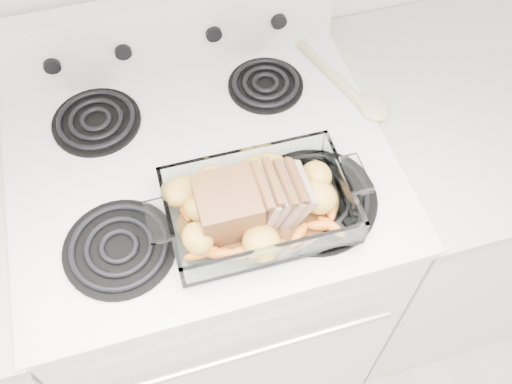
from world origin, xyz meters
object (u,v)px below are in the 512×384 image
object	(u,v)px
counter_right	(434,205)
electric_range	(214,260)
pork_roast	(243,203)
baking_dish	(259,209)

from	to	relation	value
counter_right	electric_range	bearing A→B (deg)	179.90
counter_right	pork_roast	size ratio (longest dim) A/B	4.42
pork_roast	baking_dish	bearing A→B (deg)	-14.93
baking_dish	pork_roast	world-z (taller)	pork_roast
electric_range	pork_roast	distance (m)	0.54
counter_right	baking_dish	distance (m)	0.79
electric_range	counter_right	size ratio (longest dim) A/B	1.20
baking_dish	counter_right	bearing A→B (deg)	16.52
counter_right	pork_roast	world-z (taller)	pork_roast
baking_dish	pork_roast	xyz separation A→B (m)	(-0.03, 0.00, 0.03)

